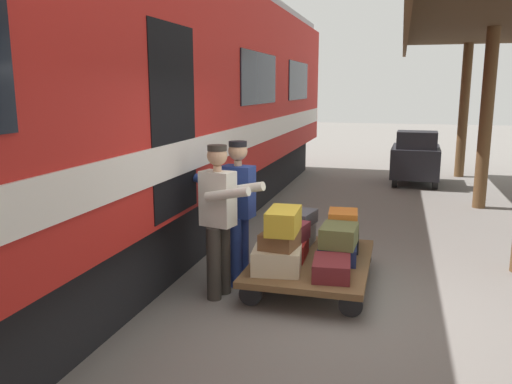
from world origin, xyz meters
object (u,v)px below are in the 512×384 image
at_px(suitcase_gray_aluminum, 296,234).
at_px(suitcase_navy_fabric, 337,253).
at_px(suitcase_cream_canvas, 277,260).
at_px(porter_by_door, 220,216).
at_px(suitcase_yellow_case, 283,221).
at_px(suitcase_maroon_trunk, 332,268).
at_px(baggage_tug, 415,158).
at_px(suitcase_slate_roller, 297,217).
at_px(luggage_cart, 312,262).
at_px(train_car, 51,109).
at_px(suitcase_olive_duffel, 339,235).
at_px(suitcase_burgundy_valise, 289,232).
at_px(porter_in_overalls, 237,208).
at_px(suitcase_orange_carryall, 343,220).
at_px(suitcase_black_hardshell, 342,238).
at_px(suitcase_brown_leather, 280,240).
at_px(suitcase_red_plastic, 287,248).

height_order(suitcase_gray_aluminum, suitcase_navy_fabric, suitcase_gray_aluminum).
height_order(suitcase_cream_canvas, porter_by_door, porter_by_door).
xyz_separation_m(suitcase_gray_aluminum, suitcase_yellow_case, (-0.06, 1.01, 0.43)).
relative_size(suitcase_maroon_trunk, baggage_tug, 0.31).
relative_size(suitcase_slate_roller, porter_by_door, 0.27).
bearing_deg(luggage_cart, baggage_tug, -100.50).
bearing_deg(train_car, suitcase_olive_duffel, -166.99).
distance_m(suitcase_burgundy_valise, porter_in_overalls, 0.68).
distance_m(suitcase_gray_aluminum, suitcase_burgundy_valise, 0.57).
bearing_deg(suitcase_navy_fabric, suitcase_orange_carryall, -89.99).
xyz_separation_m(suitcase_gray_aluminum, suitcase_black_hardshell, (-0.60, 0.00, -0.01)).
bearing_deg(baggage_tug, suitcase_slate_roller, 76.43).
bearing_deg(suitcase_yellow_case, baggage_tug, -101.60).
xyz_separation_m(luggage_cart, suitcase_slate_roller, (0.28, -0.50, 0.41)).
height_order(suitcase_olive_duffel, suitcase_brown_leather, suitcase_brown_leather).
relative_size(suitcase_orange_carryall, baggage_tug, 0.25).
relative_size(suitcase_maroon_trunk, suitcase_cream_canvas, 1.06).
bearing_deg(suitcase_slate_roller, suitcase_yellow_case, 92.31).
xyz_separation_m(suitcase_olive_duffel, suitcase_yellow_case, (0.55, 0.48, 0.26)).
bearing_deg(porter_in_overalls, suitcase_yellow_case, 153.70).
relative_size(suitcase_black_hardshell, suitcase_orange_carryall, 1.27).
height_order(suitcase_navy_fabric, suitcase_maroon_trunk, same).
bearing_deg(suitcase_yellow_case, suitcase_slate_roller, -87.69).
relative_size(suitcase_gray_aluminum, suitcase_cream_canvas, 0.99).
relative_size(luggage_cart, suitcase_gray_aluminum, 3.79).
xyz_separation_m(suitcase_black_hardshell, suitcase_orange_carryall, (0.00, 0.02, 0.24)).
height_order(suitcase_yellow_case, porter_in_overalls, porter_in_overalls).
bearing_deg(suitcase_maroon_trunk, suitcase_yellow_case, -5.28).
bearing_deg(suitcase_black_hardshell, suitcase_slate_roller, 3.42).
distance_m(suitcase_maroon_trunk, suitcase_slate_roller, 1.21).
distance_m(suitcase_orange_carryall, suitcase_burgundy_valise, 0.79).
bearing_deg(suitcase_maroon_trunk, suitcase_orange_carryall, -89.99).
relative_size(suitcase_gray_aluminum, suitcase_olive_duffel, 1.00).
bearing_deg(suitcase_gray_aluminum, suitcase_slate_roller, 118.56).
height_order(luggage_cart, suitcase_slate_roller, suitcase_slate_roller).
bearing_deg(baggage_tug, suitcase_red_plastic, 77.19).
relative_size(suitcase_red_plastic, suitcase_maroon_trunk, 0.97).
distance_m(suitcase_olive_duffel, suitcase_brown_leather, 0.77).
bearing_deg(suitcase_gray_aluminum, suitcase_cream_canvas, 90.00).
xyz_separation_m(suitcase_red_plastic, suitcase_black_hardshell, (-0.60, -0.53, 0.03)).
bearing_deg(suitcase_gray_aluminum, porter_in_overalls, 50.96).
bearing_deg(suitcase_yellow_case, porter_in_overalls, -26.30).
height_order(suitcase_black_hardshell, porter_in_overalls, porter_in_overalls).
relative_size(suitcase_gray_aluminum, suitcase_maroon_trunk, 0.94).
bearing_deg(suitcase_brown_leather, suitcase_burgundy_valise, -89.96).
relative_size(suitcase_red_plastic, suitcase_orange_carryall, 1.22).
bearing_deg(suitcase_cream_canvas, suitcase_olive_duffel, -138.97).
bearing_deg(suitcase_gray_aluminum, suitcase_red_plastic, 90.00).
bearing_deg(porter_in_overalls, suitcase_cream_canvas, 147.68).
bearing_deg(porter_by_door, train_car, 3.41).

